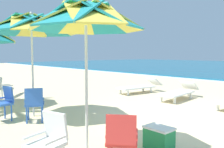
{
  "coord_description": "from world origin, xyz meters",
  "views": [
    {
      "loc": [
        3.32,
        -5.41,
        1.7
      ],
      "look_at": [
        -2.66,
        0.05,
        1.0
      ],
      "focal_mm": 38.71,
      "sensor_mm": 36.0,
      "label": 1
    }
  ],
  "objects_px": {
    "plastic_chair_0": "(49,139)",
    "sun_lounger_1": "(179,92)",
    "plastic_chair_1": "(122,138)",
    "plastic_chair_5": "(4,87)",
    "plastic_chair_3": "(34,102)",
    "plastic_chair_2": "(4,101)",
    "sun_lounger_2": "(140,86)",
    "cooler_box": "(159,138)",
    "beach_umbrella_1": "(31,26)",
    "beach_umbrella_0": "(86,19)"
  },
  "relations": [
    {
      "from": "plastic_chair_0",
      "to": "sun_lounger_1",
      "type": "bearing_deg",
      "value": 106.31
    },
    {
      "from": "plastic_chair_1",
      "to": "plastic_chair_5",
      "type": "distance_m",
      "value": 6.59
    },
    {
      "from": "plastic_chair_3",
      "to": "plastic_chair_1",
      "type": "bearing_deg",
      "value": -3.23
    },
    {
      "from": "plastic_chair_2",
      "to": "sun_lounger_2",
      "type": "xyz_separation_m",
      "value": [
        -0.55,
        5.81,
        -0.22
      ]
    },
    {
      "from": "cooler_box",
      "to": "plastic_chair_2",
      "type": "bearing_deg",
      "value": -159.23
    },
    {
      "from": "plastic_chair_1",
      "to": "plastic_chair_5",
      "type": "height_order",
      "value": "same"
    },
    {
      "from": "beach_umbrella_1",
      "to": "cooler_box",
      "type": "height_order",
      "value": "beach_umbrella_1"
    },
    {
      "from": "beach_umbrella_0",
      "to": "plastic_chair_1",
      "type": "height_order",
      "value": "beach_umbrella_0"
    },
    {
      "from": "plastic_chair_0",
      "to": "beach_umbrella_1",
      "type": "height_order",
      "value": "beach_umbrella_1"
    },
    {
      "from": "beach_umbrella_0",
      "to": "cooler_box",
      "type": "xyz_separation_m",
      "value": [
        0.82,
        0.97,
        -2.08
      ]
    },
    {
      "from": "plastic_chair_3",
      "to": "cooler_box",
      "type": "relative_size",
      "value": 1.73
    },
    {
      "from": "sun_lounger_1",
      "to": "sun_lounger_2",
      "type": "distance_m",
      "value": 1.96
    },
    {
      "from": "plastic_chair_0",
      "to": "plastic_chair_1",
      "type": "bearing_deg",
      "value": 50.26
    },
    {
      "from": "beach_umbrella_1",
      "to": "sun_lounger_1",
      "type": "xyz_separation_m",
      "value": [
        1.33,
        5.02,
        -2.14
      ]
    },
    {
      "from": "plastic_chair_2",
      "to": "sun_lounger_1",
      "type": "height_order",
      "value": "plastic_chair_2"
    },
    {
      "from": "plastic_chair_1",
      "to": "cooler_box",
      "type": "distance_m",
      "value": 1.14
    },
    {
      "from": "beach_umbrella_0",
      "to": "plastic_chair_0",
      "type": "distance_m",
      "value": 2.02
    },
    {
      "from": "plastic_chair_5",
      "to": "sun_lounger_2",
      "type": "distance_m",
      "value": 5.36
    },
    {
      "from": "beach_umbrella_0",
      "to": "plastic_chair_1",
      "type": "distance_m",
      "value": 2.04
    },
    {
      "from": "plastic_chair_3",
      "to": "sun_lounger_2",
      "type": "bearing_deg",
      "value": 102.86
    },
    {
      "from": "sun_lounger_1",
      "to": "beach_umbrella_0",
      "type": "bearing_deg",
      "value": -74.32
    },
    {
      "from": "plastic_chair_3",
      "to": "sun_lounger_1",
      "type": "xyz_separation_m",
      "value": [
        0.75,
        5.26,
        -0.22
      ]
    },
    {
      "from": "plastic_chair_1",
      "to": "plastic_chair_3",
      "type": "distance_m",
      "value": 3.23
    },
    {
      "from": "plastic_chair_0",
      "to": "plastic_chair_1",
      "type": "height_order",
      "value": "same"
    },
    {
      "from": "plastic_chair_5",
      "to": "plastic_chair_0",
      "type": "bearing_deg",
      "value": -12.91
    },
    {
      "from": "plastic_chair_3",
      "to": "cooler_box",
      "type": "bearing_deg",
      "value": 16.4
    },
    {
      "from": "beach_umbrella_0",
      "to": "sun_lounger_2",
      "type": "bearing_deg",
      "value": 122.74
    },
    {
      "from": "beach_umbrella_1",
      "to": "plastic_chair_5",
      "type": "distance_m",
      "value": 3.37
    },
    {
      "from": "plastic_chair_3",
      "to": "sun_lounger_1",
      "type": "bearing_deg",
      "value": 81.89
    },
    {
      "from": "plastic_chair_0",
      "to": "plastic_chair_3",
      "type": "distance_m",
      "value": 2.75
    },
    {
      "from": "plastic_chair_2",
      "to": "plastic_chair_5",
      "type": "relative_size",
      "value": 1.0
    },
    {
      "from": "plastic_chair_5",
      "to": "cooler_box",
      "type": "distance_m",
      "value": 6.44
    },
    {
      "from": "cooler_box",
      "to": "beach_umbrella_0",
      "type": "bearing_deg",
      "value": -130.16
    },
    {
      "from": "sun_lounger_1",
      "to": "plastic_chair_2",
      "type": "bearing_deg",
      "value": -103.72
    },
    {
      "from": "plastic_chair_0",
      "to": "plastic_chair_2",
      "type": "height_order",
      "value": "same"
    },
    {
      "from": "plastic_chair_1",
      "to": "plastic_chair_2",
      "type": "bearing_deg",
      "value": -175.17
    },
    {
      "from": "plastic_chair_5",
      "to": "plastic_chair_1",
      "type": "bearing_deg",
      "value": -4.93
    },
    {
      "from": "sun_lounger_2",
      "to": "beach_umbrella_1",
      "type": "bearing_deg",
      "value": -82.89
    },
    {
      "from": "sun_lounger_1",
      "to": "sun_lounger_2",
      "type": "height_order",
      "value": "same"
    },
    {
      "from": "sun_lounger_1",
      "to": "sun_lounger_2",
      "type": "xyz_separation_m",
      "value": [
        -1.96,
        0.05,
        0.0
      ]
    },
    {
      "from": "cooler_box",
      "to": "plastic_chair_0",
      "type": "bearing_deg",
      "value": -104.86
    },
    {
      "from": "plastic_chair_2",
      "to": "sun_lounger_1",
      "type": "relative_size",
      "value": 0.39
    },
    {
      "from": "cooler_box",
      "to": "sun_lounger_1",
      "type": "bearing_deg",
      "value": 118.04
    },
    {
      "from": "beach_umbrella_0",
      "to": "plastic_chair_1",
      "type": "xyz_separation_m",
      "value": [
        0.98,
        -0.11,
        -1.78
      ]
    },
    {
      "from": "plastic_chair_2",
      "to": "plastic_chair_0",
      "type": "bearing_deg",
      "value": -8.1
    },
    {
      "from": "beach_umbrella_0",
      "to": "plastic_chair_2",
      "type": "xyz_separation_m",
      "value": [
        -2.9,
        -0.44,
        -1.78
      ]
    },
    {
      "from": "beach_umbrella_1",
      "to": "sun_lounger_1",
      "type": "relative_size",
      "value": 1.26
    },
    {
      "from": "plastic_chair_0",
      "to": "sun_lounger_1",
      "type": "distance_m",
      "value": 6.49
    },
    {
      "from": "beach_umbrella_1",
      "to": "plastic_chair_5",
      "type": "relative_size",
      "value": 3.21
    },
    {
      "from": "beach_umbrella_0",
      "to": "plastic_chair_0",
      "type": "relative_size",
      "value": 3.05
    }
  ]
}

